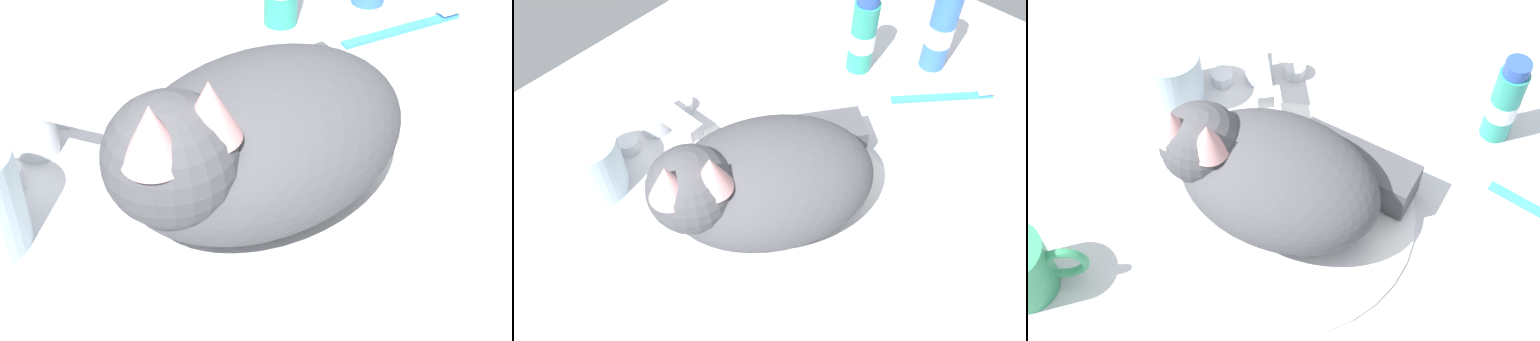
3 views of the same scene
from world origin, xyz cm
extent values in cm
cube|color=silver|center=(0.00, 0.00, -1.50)|extent=(110.00, 82.50, 3.00)
cylinder|color=white|center=(0.00, 0.00, 0.37)|extent=(31.95, 31.95, 0.74)
cylinder|color=silver|center=(0.00, 20.57, 2.22)|extent=(3.60, 3.60, 4.45)
cube|color=silver|center=(0.00, 16.24, 5.45)|extent=(2.00, 8.65, 2.00)
cylinder|color=silver|center=(-4.83, 20.57, 0.90)|extent=(2.80, 2.80, 1.80)
cylinder|color=silver|center=(4.83, 20.57, 0.90)|extent=(2.80, 2.80, 1.80)
ellipsoid|color=#4C4C51|center=(0.00, 0.00, 6.63)|extent=(28.50, 26.52, 11.77)
sphere|color=#4C4C51|center=(-7.98, 3.77, 9.87)|extent=(12.90, 12.90, 9.32)
ellipsoid|color=white|center=(-6.42, 2.74, 8.10)|extent=(7.88, 7.61, 5.13)
cone|color=#DB9E9E|center=(-7.12, 1.25, 13.83)|extent=(5.81, 5.81, 4.19)
cone|color=#DB9E9E|center=(-10.63, 3.55, 13.83)|extent=(5.81, 5.81, 4.19)
cube|color=#4C4C51|center=(9.42, 2.66, 3.20)|extent=(14.52, 12.75, 4.92)
ellipsoid|color=white|center=(0.87, 8.76, 2.96)|extent=(6.66, 6.08, 4.43)
torus|color=#389966|center=(-23.94, -5.85, 4.02)|extent=(5.50, 1.00, 5.50)
cylinder|color=silver|center=(-11.00, 18.71, 4.15)|extent=(7.47, 7.47, 8.29)
cylinder|color=teal|center=(28.28, 7.83, 5.53)|extent=(3.63, 3.63, 11.06)
cylinder|color=white|center=(28.28, 7.83, 4.98)|extent=(3.70, 3.70, 2.77)
cylinder|color=#2D51AD|center=(28.28, 7.83, 11.96)|extent=(3.08, 3.08, 1.80)
camera|label=1|loc=(-43.06, -14.49, 41.84)|focal=54.25mm
camera|label=2|loc=(-27.28, -24.29, 55.24)|focal=38.72mm
camera|label=3|loc=(-5.45, -45.40, 76.61)|focal=53.21mm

